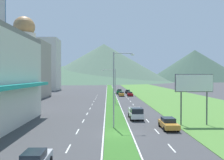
{
  "coord_description": "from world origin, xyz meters",
  "views": [
    {
      "loc": [
        -1.22,
        -29.07,
        7.15
      ],
      "look_at": [
        -0.04,
        37.5,
        5.98
      ],
      "focal_mm": 38.33,
      "sensor_mm": 36.0,
      "label": 1
    }
  ],
  "objects": [
    {
      "name": "ground_plane",
      "position": [
        0.0,
        0.0,
        0.0
      ],
      "size": [
        600.0,
        600.0,
        0.0
      ],
      "primitive_type": "plane",
      "color": "#424244"
    },
    {
      "name": "lane_dash_right_5",
      "position": [
        5.1,
        15.79,
        0.01
      ],
      "size": [
        0.16,
        2.8,
        0.01
      ],
      "primitive_type": "cube",
      "color": "silver",
      "rests_on": "ground_plane"
    },
    {
      "name": "edge_line_median_left",
      "position": [
        -1.75,
        60.0,
        0.01
      ],
      "size": [
        0.16,
        240.0,
        0.01
      ],
      "primitive_type": "cube",
      "color": "silver",
      "rests_on": "ground_plane"
    },
    {
      "name": "hill_far_center",
      "position": [
        -5.79,
        250.49,
        22.16
      ],
      "size": [
        153.03,
        153.03,
        44.33
      ],
      "primitive_type": "cone",
      "color": "#516B56",
      "rests_on": "ground_plane"
    },
    {
      "name": "lane_dash_left_6",
      "position": [
        -5.1,
        22.95,
        0.01
      ],
      "size": [
        0.16,
        2.8,
        0.01
      ],
      "primitive_type": "cube",
      "color": "silver",
      "rests_on": "ground_plane"
    },
    {
      "name": "car_0",
      "position": [
        3.17,
        64.38,
        0.8
      ],
      "size": [
        2.02,
        4.29,
        1.57
      ],
      "rotation": [
        0.0,
        0.0,
        -1.57
      ],
      "color": "#0C5128",
      "rests_on": "ground_plane"
    },
    {
      "name": "lane_dash_left_9",
      "position": [
        -5.1,
        44.42,
        0.01
      ],
      "size": [
        0.16,
        2.8,
        0.01
      ],
      "primitive_type": "cube",
      "color": "silver",
      "rests_on": "ground_plane"
    },
    {
      "name": "lane_dash_right_9",
      "position": [
        5.1,
        44.42,
        0.01
      ],
      "size": [
        0.16,
        2.8,
        0.01
      ],
      "primitive_type": "cube",
      "color": "silver",
      "rests_on": "ground_plane"
    },
    {
      "name": "car_1",
      "position": [
        6.97,
        68.59,
        0.74
      ],
      "size": [
        1.99,
        4.79,
        1.43
      ],
      "rotation": [
        0.0,
        0.0,
        -1.57
      ],
      "color": "black",
      "rests_on": "ground_plane"
    },
    {
      "name": "lane_dash_left_10",
      "position": [
        -5.1,
        51.58,
        0.01
      ],
      "size": [
        0.16,
        2.8,
        0.01
      ],
      "primitive_type": "cube",
      "color": "silver",
      "rests_on": "ground_plane"
    },
    {
      "name": "car_5",
      "position": [
        3.65,
        70.69,
        0.81
      ],
      "size": [
        2.0,
        4.48,
        1.6
      ],
      "rotation": [
        0.0,
        0.0,
        -1.57
      ],
      "color": "#0C5128",
      "rests_on": "ground_plane"
    },
    {
      "name": "lane_dash_left_2",
      "position": [
        -5.1,
        -5.68,
        0.01
      ],
      "size": [
        0.16,
        2.8,
        0.01
      ],
      "primitive_type": "cube",
      "color": "silver",
      "rests_on": "ground_plane"
    },
    {
      "name": "midrise_colored",
      "position": [
        -31.92,
        91.26,
        12.83
      ],
      "size": [
        12.21,
        12.21,
        25.67
      ],
      "primitive_type": "cube",
      "color": "beige",
      "rests_on": "ground_plane"
    },
    {
      "name": "edge_line_median_right",
      "position": [
        1.75,
        60.0,
        0.01
      ],
      "size": [
        0.16,
        240.0,
        0.01
      ],
      "primitive_type": "cube",
      "color": "silver",
      "rests_on": "ground_plane"
    },
    {
      "name": "lane_dash_left_8",
      "position": [
        -5.1,
        37.26,
        0.01
      ],
      "size": [
        0.16,
        2.8,
        0.01
      ],
      "primitive_type": "cube",
      "color": "silver",
      "rests_on": "ground_plane"
    },
    {
      "name": "lane_dash_right_10",
      "position": [
        5.1,
        51.58,
        0.01
      ],
      "size": [
        0.16,
        2.8,
        0.01
      ],
      "primitive_type": "cube",
      "color": "silver",
      "rests_on": "ground_plane"
    },
    {
      "name": "lane_dash_right_6",
      "position": [
        5.1,
        22.95,
        0.01
      ],
      "size": [
        0.16,
        2.8,
        0.01
      ],
      "primitive_type": "cube",
      "color": "silver",
      "rests_on": "ground_plane"
    },
    {
      "name": "lane_dash_left_5",
      "position": [
        -5.1,
        15.79,
        0.01
      ],
      "size": [
        0.16,
        2.8,
        0.01
      ],
      "primitive_type": "cube",
      "color": "silver",
      "rests_on": "ground_plane"
    },
    {
      "name": "lane_dash_right_7",
      "position": [
        5.1,
        30.1,
        0.01
      ],
      "size": [
        0.16,
        2.8,
        0.01
      ],
      "primitive_type": "cube",
      "color": "silver",
      "rests_on": "ground_plane"
    },
    {
      "name": "car_6",
      "position": [
        6.62,
        54.86,
        0.75
      ],
      "size": [
        1.88,
        4.26,
        1.45
      ],
      "rotation": [
        0.0,
        0.0,
        -1.57
      ],
      "color": "maroon",
      "rests_on": "ground_plane"
    },
    {
      "name": "grass_verge_right",
      "position": [
        20.6,
        60.0,
        0.03
      ],
      "size": [
        24.0,
        240.0,
        0.06
      ],
      "primitive_type": "cube",
      "color": "#518438",
      "rests_on": "ground_plane"
    },
    {
      "name": "lane_dash_right_8",
      "position": [
        5.1,
        37.26,
        0.01
      ],
      "size": [
        0.16,
        2.8,
        0.01
      ],
      "primitive_type": "cube",
      "color": "silver",
      "rests_on": "ground_plane"
    },
    {
      "name": "lane_dash_left_7",
      "position": [
        -5.1,
        30.1,
        0.01
      ],
      "size": [
        0.16,
        2.8,
        0.01
      ],
      "primitive_type": "cube",
      "color": "silver",
      "rests_on": "ground_plane"
    },
    {
      "name": "car_4",
      "position": [
        3.57,
        54.43,
        0.79
      ],
      "size": [
        1.92,
        4.73,
        1.52
      ],
      "rotation": [
        0.0,
        0.0,
        -1.57
      ],
      "color": "#C6842D",
      "rests_on": "ground_plane"
    },
    {
      "name": "lane_dash_right_4",
      "position": [
        5.1,
        8.63,
        0.01
      ],
      "size": [
        0.16,
        2.8,
        0.01
      ],
      "primitive_type": "cube",
      "color": "silver",
      "rests_on": "ground_plane"
    },
    {
      "name": "domed_building",
      "position": [
        -29.11,
        51.38,
        10.75
      ],
      "size": [
        14.52,
        14.52,
        26.96
      ],
      "color": "#9E9384",
      "rests_on": "ground_plane"
    },
    {
      "name": "street_lamp_near",
      "position": [
        -0.12,
        3.39,
        5.9
      ],
      "size": [
        2.93,
        0.28,
        10.38
      ],
      "color": "#99999E",
      "rests_on": "ground_plane"
    },
    {
      "name": "lane_dash_left_3",
      "position": [
        -5.1,
        1.47,
        0.01
      ],
      "size": [
        0.16,
        2.8,
        0.01
      ],
      "primitive_type": "cube",
      "color": "silver",
      "rests_on": "ground_plane"
    },
    {
      "name": "hill_far_right",
      "position": [
        114.31,
        286.16,
        20.71
      ],
      "size": [
        126.77,
        126.77,
        41.42
      ],
      "primitive_type": "cone",
      "color": "#3D5647",
      "rests_on": "ground_plane"
    },
    {
      "name": "lane_dash_right_2",
      "position": [
        5.1,
        -5.68,
        0.01
      ],
      "size": [
        0.16,
        2.8,
        0.01
      ],
      "primitive_type": "cube",
      "color": "silver",
      "rests_on": "ground_plane"
    },
    {
      "name": "street_lamp_mid",
      "position": [
        0.24,
        31.38,
        5.17
      ],
      "size": [
        3.54,
        0.39,
        8.84
      ],
      "color": "#99999E",
      "rests_on": "ground_plane"
    },
    {
      "name": "lane_dash_left_4",
      "position": [
        -5.1,
        8.63,
        0.01
      ],
      "size": [
        0.16,
        2.8,
        0.01
      ],
      "primitive_type": "cube",
      "color": "silver",
      "rests_on": "ground_plane"
    },
    {
      "name": "lane_dash_right_11",
      "position": [
        5.1,
        58.74,
        0.01
      ],
      "size": [
        0.16,
        2.8,
        0.01
      ],
      "primitive_type": "cube",
      "color": "silver",
      "rests_on": "ground_plane"
    },
    {
      "name": "lane_dash_right_3",
      "position": [
        5.1,
        1.47,
        0.01
      ],
      "size": [
        0.16,
        2.8,
        0.01
      ],
      "primitive_type": "cube",
      "color": "silver",
      "rests_on": "ground_plane"
    },
    {
      "name": "car_3",
      "position": [
        6.92,
        2.7,
        0.77
      ],
      "size": [
        2.01,
        4.66,
        1.52
      ],
      "rotation": [
        0.0,
        0.0,
        -1.57
      ],
      "color": "#C6842D",
      "rests_on": "ground_plane"
    },
    {
      "name": "billboard_roadside",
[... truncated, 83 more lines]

